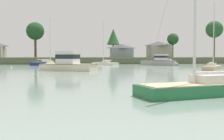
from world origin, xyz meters
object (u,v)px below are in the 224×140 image
(mooring_buoy_yellow, at_px, (97,67))
(sailboat_sand, at_px, (212,68))
(sailboat_green, at_px, (203,91))
(cruiser_cream, at_px, (63,66))
(cruiser_grey, at_px, (162,63))
(sailboat_navy, at_px, (48,64))
(sailboat_white, at_px, (105,64))
(mooring_buoy_white, at_px, (11,67))

(mooring_buoy_yellow, bearing_deg, sailboat_sand, -38.50)
(sailboat_sand, distance_m, sailboat_green, 34.58)
(cruiser_cream, bearing_deg, cruiser_grey, 41.64)
(sailboat_navy, xyz_separation_m, sailboat_white, (16.05, 1.63, -0.01))
(sailboat_sand, distance_m, mooring_buoy_yellow, 25.57)
(sailboat_navy, relative_size, sailboat_white, 1.01)
(cruiser_grey, height_order, sailboat_white, sailboat_white)
(sailboat_sand, xyz_separation_m, mooring_buoy_white, (-39.45, 16.55, -0.20))
(sailboat_green, bearing_deg, sailboat_white, 89.25)
(sailboat_sand, distance_m, sailboat_white, 34.26)
(mooring_buoy_yellow, bearing_deg, mooring_buoy_white, 178.14)
(mooring_buoy_white, bearing_deg, sailboat_navy, 59.78)
(sailboat_green, xyz_separation_m, sailboat_white, (0.78, 59.96, 0.00))
(cruiser_cream, bearing_deg, sailboat_white, 69.47)
(mooring_buoy_yellow, bearing_deg, sailboat_white, 76.06)
(sailboat_sand, bearing_deg, mooring_buoy_yellow, 141.50)
(sailboat_white, relative_size, mooring_buoy_yellow, 23.88)
(cruiser_grey, relative_size, mooring_buoy_yellow, 18.65)
(mooring_buoy_white, bearing_deg, cruiser_grey, 11.20)
(cruiser_grey, height_order, sailboat_sand, sailboat_sand)
(cruiser_grey, distance_m, cruiser_cream, 34.81)
(sailboat_green, height_order, mooring_buoy_white, sailboat_green)
(sailboat_navy, relative_size, sailboat_green, 1.04)
(cruiser_grey, xyz_separation_m, sailboat_navy, (-31.18, 4.30, -0.42))
(cruiser_cream, relative_size, mooring_buoy_yellow, 19.82)
(sailboat_sand, xyz_separation_m, mooring_buoy_yellow, (-20.01, 15.92, -0.18))
(mooring_buoy_white, bearing_deg, mooring_buoy_yellow, -1.86)
(sailboat_sand, relative_size, mooring_buoy_white, 29.86)
(sailboat_white, bearing_deg, sailboat_sand, -61.19)
(sailboat_sand, distance_m, cruiser_cream, 27.41)
(mooring_buoy_white, height_order, mooring_buoy_yellow, mooring_buoy_yellow)
(sailboat_sand, height_order, mooring_buoy_white, sailboat_sand)
(cruiser_cream, xyz_separation_m, mooring_buoy_white, (-12.06, 15.59, -0.69))
(sailboat_white, bearing_deg, mooring_buoy_white, -149.58)
(mooring_buoy_white, distance_m, mooring_buoy_yellow, 19.45)
(sailboat_white, height_order, mooring_buoy_white, sailboat_white)
(sailboat_white, height_order, mooring_buoy_yellow, sailboat_white)
(sailboat_white, distance_m, mooring_buoy_yellow, 14.53)
(cruiser_cream, bearing_deg, mooring_buoy_yellow, 63.74)
(cruiser_grey, bearing_deg, cruiser_cream, -138.36)
(mooring_buoy_white, bearing_deg, sailboat_sand, -22.75)
(sailboat_white, bearing_deg, mooring_buoy_yellow, -103.94)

